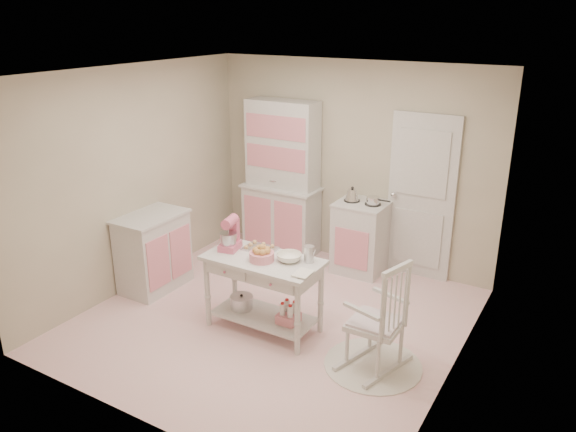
{
  "coord_description": "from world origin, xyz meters",
  "views": [
    {
      "loc": [
        2.84,
        -4.5,
        3.13
      ],
      "look_at": [
        0.0,
        0.3,
        1.1
      ],
      "focal_mm": 35.0,
      "sensor_mm": 36.0,
      "label": 1
    }
  ],
  "objects_px": {
    "base_cabinet": "(154,252)",
    "rocking_chair": "(376,314)",
    "work_table": "(263,294)",
    "bread_basket": "(262,256)",
    "stand_mixer": "(230,234)",
    "stove": "(361,237)",
    "hutch": "(281,178)"
  },
  "relations": [
    {
      "from": "rocking_chair",
      "to": "work_table",
      "type": "xyz_separation_m",
      "value": [
        -1.25,
        0.04,
        -0.15
      ]
    },
    {
      "from": "rocking_chair",
      "to": "bread_basket",
      "type": "relative_size",
      "value": 4.4
    },
    {
      "from": "work_table",
      "to": "rocking_chair",
      "type": "bearing_deg",
      "value": -2.02
    },
    {
      "from": "stand_mixer",
      "to": "bread_basket",
      "type": "height_order",
      "value": "stand_mixer"
    },
    {
      "from": "hutch",
      "to": "stove",
      "type": "xyz_separation_m",
      "value": [
        1.2,
        -0.05,
        -0.58
      ]
    },
    {
      "from": "stove",
      "to": "stand_mixer",
      "type": "distance_m",
      "value": 1.99
    },
    {
      "from": "rocking_chair",
      "to": "bread_basket",
      "type": "height_order",
      "value": "rocking_chair"
    },
    {
      "from": "hutch",
      "to": "stand_mixer",
      "type": "xyz_separation_m",
      "value": [
        0.49,
        -1.84,
        -0.07
      ]
    },
    {
      "from": "base_cabinet",
      "to": "bread_basket",
      "type": "height_order",
      "value": "base_cabinet"
    },
    {
      "from": "stove",
      "to": "hutch",
      "type": "bearing_deg",
      "value": 177.61
    },
    {
      "from": "base_cabinet",
      "to": "stove",
      "type": "bearing_deg",
      "value": 41.05
    },
    {
      "from": "hutch",
      "to": "work_table",
      "type": "xyz_separation_m",
      "value": [
        0.91,
        -1.86,
        -0.64
      ]
    },
    {
      "from": "work_table",
      "to": "bread_basket",
      "type": "distance_m",
      "value": 0.45
    },
    {
      "from": "bread_basket",
      "to": "stand_mixer",
      "type": "bearing_deg",
      "value": 170.96
    },
    {
      "from": "hutch",
      "to": "base_cabinet",
      "type": "relative_size",
      "value": 2.26
    },
    {
      "from": "stove",
      "to": "stand_mixer",
      "type": "relative_size",
      "value": 2.71
    },
    {
      "from": "stove",
      "to": "bread_basket",
      "type": "bearing_deg",
      "value": -98.34
    },
    {
      "from": "hutch",
      "to": "rocking_chair",
      "type": "height_order",
      "value": "hutch"
    },
    {
      "from": "work_table",
      "to": "stand_mixer",
      "type": "distance_m",
      "value": 0.71
    },
    {
      "from": "base_cabinet",
      "to": "rocking_chair",
      "type": "height_order",
      "value": "rocking_chair"
    },
    {
      "from": "bread_basket",
      "to": "rocking_chair",
      "type": "bearing_deg",
      "value": 0.28
    },
    {
      "from": "stand_mixer",
      "to": "base_cabinet",
      "type": "bearing_deg",
      "value": 163.03
    },
    {
      "from": "base_cabinet",
      "to": "rocking_chair",
      "type": "distance_m",
      "value": 2.89
    },
    {
      "from": "base_cabinet",
      "to": "work_table",
      "type": "height_order",
      "value": "base_cabinet"
    },
    {
      "from": "hutch",
      "to": "stove",
      "type": "relative_size",
      "value": 2.26
    },
    {
      "from": "base_cabinet",
      "to": "work_table",
      "type": "distance_m",
      "value": 1.64
    },
    {
      "from": "stove",
      "to": "rocking_chair",
      "type": "relative_size",
      "value": 0.84
    },
    {
      "from": "base_cabinet",
      "to": "stand_mixer",
      "type": "relative_size",
      "value": 2.71
    },
    {
      "from": "rocking_chair",
      "to": "work_table",
      "type": "bearing_deg",
      "value": -165.72
    },
    {
      "from": "base_cabinet",
      "to": "bread_basket",
      "type": "xyz_separation_m",
      "value": [
        1.65,
        -0.18,
        0.39
      ]
    },
    {
      "from": "work_table",
      "to": "bread_basket",
      "type": "bearing_deg",
      "value": -68.2
    },
    {
      "from": "stand_mixer",
      "to": "bread_basket",
      "type": "distance_m",
      "value": 0.46
    }
  ]
}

